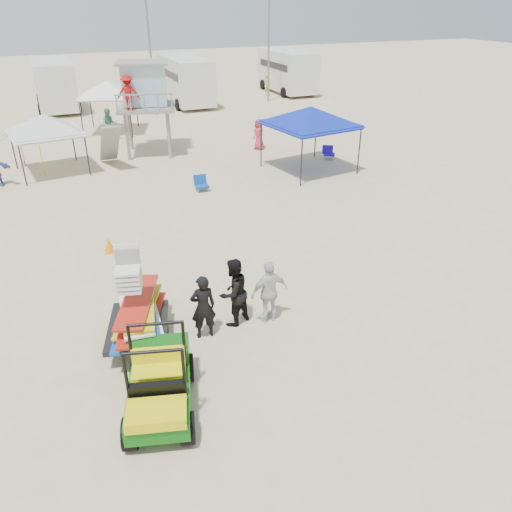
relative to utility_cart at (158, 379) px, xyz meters
name	(u,v)px	position (x,y,z in m)	size (l,w,h in m)	color
ground	(287,371)	(2.80, 0.10, -0.83)	(140.00, 140.00, 0.00)	beige
utility_cart	(158,379)	(0.00, 0.00, 0.00)	(1.73, 2.56, 1.77)	#0D540D
surf_trailer	(135,311)	(0.00, 2.33, 0.10)	(1.81, 2.61, 2.26)	black
man_left	(203,307)	(1.52, 2.03, 0.00)	(0.60, 0.40, 1.66)	black
man_mid	(233,292)	(2.37, 2.28, 0.06)	(0.86, 0.67, 1.77)	black
man_right	(269,292)	(3.22, 2.03, 0.01)	(0.98, 0.41, 1.68)	silver
lifeguard_tower	(142,88)	(3.46, 18.11, 2.42)	(3.27, 3.27, 4.35)	gray
canopy_blue	(311,110)	(9.79, 12.45, 1.95)	(3.85, 3.85, 3.32)	black
canopy_white_a	(43,118)	(-1.27, 16.68, 1.65)	(3.27, 3.27, 3.03)	black
canopy_white_c	(106,84)	(2.36, 23.31, 1.95)	(3.61, 3.61, 3.32)	black
umbrella_a	(22,148)	(-2.45, 18.12, 0.05)	(1.90, 1.94, 1.74)	#B11B12
umbrella_b	(42,154)	(-1.62, 16.40, 0.14)	(2.11, 2.15, 1.94)	yellow
cone_near	(109,245)	(0.02, 7.44, -0.58)	(0.34, 0.34, 0.50)	orange
beach_chair_b	(201,183)	(4.38, 11.77, -0.51)	(0.55, 0.59, 0.64)	#0D3C97
beach_chair_c	(328,152)	(11.61, 13.77, -0.51)	(0.72, 0.81, 0.64)	#2210B6
rv_mid_left	(55,83)	(-0.20, 31.59, 0.97)	(2.65, 6.50, 3.25)	silver
rv_mid_right	(185,78)	(8.80, 30.09, 0.97)	(2.64, 7.00, 3.25)	silver
rv_far_right	(287,70)	(17.80, 31.59, 0.97)	(2.64, 6.60, 3.25)	silver
light_pole_left	(150,52)	(5.80, 27.10, 3.17)	(0.14, 0.14, 8.00)	slate
light_pole_right	(269,45)	(14.80, 28.60, 3.17)	(0.14, 0.14, 8.00)	slate
distant_beachgoers	(138,131)	(3.27, 19.61, 0.00)	(20.29, 16.01, 1.77)	#3656A3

